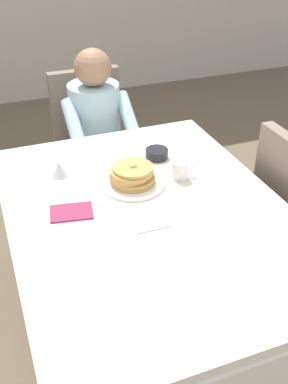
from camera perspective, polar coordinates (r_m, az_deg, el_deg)
ground_plane at (r=2.35m, az=0.62°, el=-17.17°), size 14.00×14.00×0.00m
dining_table_main at (r=1.90m, az=0.74°, el=-4.47°), size 1.12×1.52×0.74m
chair_diner at (r=2.94m, az=-6.59°, el=6.96°), size 0.44×0.45×0.93m
diner_person at (r=2.74m, az=-5.91°, el=8.25°), size 0.40×0.43×1.12m
plate_breakfast at (r=2.00m, az=-1.54°, el=1.07°), size 0.28×0.28×0.02m
breakfast_stack at (r=1.98m, az=-1.53°, el=2.22°), size 0.20×0.20×0.09m
cup_coffee at (r=2.04m, az=4.61°, el=2.78°), size 0.11×0.08×0.08m
bowl_butter at (r=2.21m, az=1.61°, el=4.85°), size 0.11×0.11×0.04m
syrup_pitcher at (r=2.09m, az=-10.57°, el=2.84°), size 0.08×0.08×0.07m
fork_left_of_plate at (r=1.94m, az=-6.62°, el=-0.41°), size 0.03×0.18×0.00m
knife_right_of_plate at (r=2.05m, az=3.66°, el=1.66°), size 0.02×0.20×0.00m
spoon_near_edge at (r=1.74m, az=1.22°, el=-4.68°), size 0.15×0.02×0.00m
napkin_folded at (r=1.85m, az=-9.08°, el=-2.50°), size 0.19×0.15×0.01m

